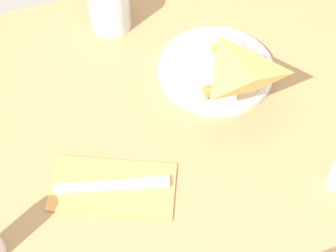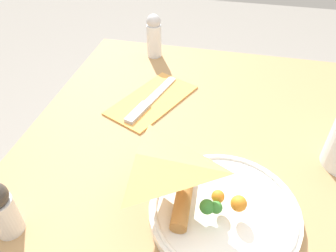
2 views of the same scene
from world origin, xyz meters
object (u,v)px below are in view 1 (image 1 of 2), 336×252
Objects in this scene: napkin_folded at (113,187)px; butter_knife at (118,185)px; dining_table at (188,139)px; plate_pizza at (216,67)px; milk_glass at (109,8)px.

butter_knife is at bearing 163.80° from napkin_folded.
dining_table is 0.27m from napkin_folded.
dining_table is 0.27m from butter_knife.
plate_pizza is 2.24× the size of milk_glass.
butter_knife is (0.18, 0.14, 0.14)m from dining_table.
napkin_folded is at bearing 34.38° from plate_pizza.
plate_pizza is 0.31m from napkin_folded.
plate_pizza is 0.30m from butter_knife.
plate_pizza reaches higher than butter_knife.
napkin_folded is 0.01m from butter_knife.
dining_table is at bearing 109.71° from milk_glass.
butter_knife is (0.10, 0.37, -0.04)m from milk_glass.
plate_pizza is at bearing -145.62° from napkin_folded.
plate_pizza is 0.98× the size of napkin_folded.
butter_knife is (-0.01, 0.00, 0.00)m from napkin_folded.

